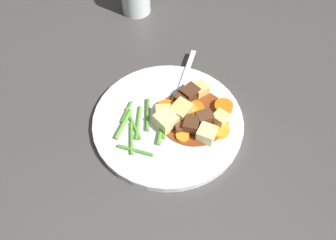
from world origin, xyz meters
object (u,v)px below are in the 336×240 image
(carrot_slice_6, at_px, (190,113))
(meat_chunk_4, at_px, (180,125))
(carrot_slice_5, at_px, (223,107))
(potato_chunk_1, at_px, (207,134))
(potato_chunk_0, at_px, (166,121))
(fork, at_px, (183,83))
(carrot_slice_0, at_px, (168,108))
(carrot_slice_7, at_px, (183,136))
(potato_chunk_4, at_px, (164,113))
(meat_chunk_1, at_px, (191,125))
(carrot_slice_1, at_px, (221,131))
(potato_chunk_2, at_px, (181,111))
(carrot_slice_3, at_px, (201,114))
(meat_chunk_0, at_px, (190,93))
(potato_chunk_3, at_px, (220,119))
(meat_chunk_2, at_px, (182,98))
(carrot_slice_4, at_px, (196,108))
(potato_chunk_5, at_px, (200,89))
(meat_chunk_3, at_px, (204,119))
(dinner_plate, at_px, (168,122))

(carrot_slice_6, distance_m, meat_chunk_4, 0.04)
(carrot_slice_5, bearing_deg, potato_chunk_1, -127.91)
(potato_chunk_0, bearing_deg, fork, 63.55)
(carrot_slice_0, height_order, carrot_slice_7, carrot_slice_0)
(potato_chunk_4, xyz_separation_m, meat_chunk_1, (0.05, -0.03, 0.00))
(meat_chunk_4, bearing_deg, carrot_slice_0, 108.94)
(carrot_slice_1, bearing_deg, carrot_slice_5, 71.11)
(potato_chunk_0, xyz_separation_m, fork, (0.05, 0.10, -0.01))
(carrot_slice_5, bearing_deg, potato_chunk_2, -178.52)
(potato_chunk_0, bearing_deg, meat_chunk_1, -20.10)
(potato_chunk_0, bearing_deg, carrot_slice_7, -51.61)
(carrot_slice_3, relative_size, carrot_slice_6, 0.74)
(meat_chunk_0, relative_size, fork, 0.19)
(potato_chunk_2, distance_m, meat_chunk_4, 0.03)
(carrot_slice_1, height_order, potato_chunk_1, potato_chunk_1)
(carrot_slice_7, relative_size, meat_chunk_1, 0.81)
(potato_chunk_3, distance_m, meat_chunk_2, 0.09)
(carrot_slice_4, bearing_deg, carrot_slice_7, -121.53)
(carrot_slice_4, xyz_separation_m, carrot_slice_5, (0.05, -0.01, 0.00))
(potato_chunk_1, xyz_separation_m, meat_chunk_4, (-0.04, 0.03, -0.00))
(carrot_slice_5, xyz_separation_m, potato_chunk_5, (-0.03, 0.05, 0.00))
(meat_chunk_4, bearing_deg, carrot_slice_3, 28.59)
(carrot_slice_1, distance_m, potato_chunk_3, 0.02)
(carrot_slice_7, distance_m, potato_chunk_2, 0.05)
(carrot_slice_0, xyz_separation_m, meat_chunk_0, (0.05, 0.03, 0.01))
(carrot_slice_3, bearing_deg, potato_chunk_0, -169.07)
(potato_chunk_4, relative_size, meat_chunk_1, 0.95)
(carrot_slice_5, height_order, potato_chunk_4, potato_chunk_4)
(potato_chunk_3, bearing_deg, carrot_slice_6, 151.21)
(carrot_slice_5, bearing_deg, meat_chunk_2, 156.13)
(carrot_slice_3, relative_size, meat_chunk_0, 0.80)
(carrot_slice_3, bearing_deg, meat_chunk_0, 103.87)
(carrot_slice_5, distance_m, meat_chunk_3, 0.05)
(potato_chunk_1, relative_size, meat_chunk_2, 1.30)
(meat_chunk_4, bearing_deg, carrot_slice_5, 18.98)
(carrot_slice_6, xyz_separation_m, potato_chunk_1, (0.02, -0.06, 0.01))
(meat_chunk_3, bearing_deg, carrot_slice_5, 30.47)
(carrot_slice_0, height_order, meat_chunk_4, meat_chunk_4)
(potato_chunk_0, height_order, meat_chunk_0, potato_chunk_0)
(carrot_slice_3, xyz_separation_m, meat_chunk_4, (-0.04, -0.02, 0.00))
(carrot_slice_6, bearing_deg, meat_chunk_3, -44.79)
(carrot_slice_4, xyz_separation_m, potato_chunk_3, (0.04, -0.04, 0.01))
(carrot_slice_7, height_order, potato_chunk_3, potato_chunk_3)
(carrot_slice_6, bearing_deg, potato_chunk_0, -159.54)
(carrot_slice_4, height_order, potato_chunk_4, potato_chunk_4)
(carrot_slice_0, distance_m, potato_chunk_0, 0.04)
(carrot_slice_1, distance_m, carrot_slice_4, 0.07)
(carrot_slice_3, bearing_deg, carrot_slice_7, -133.32)
(dinner_plate, height_order, meat_chunk_3, meat_chunk_3)
(carrot_slice_0, bearing_deg, carrot_slice_1, -36.67)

